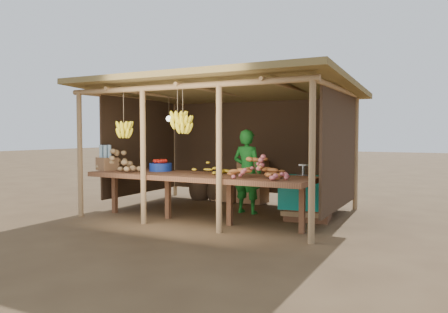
% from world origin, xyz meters
% --- Properties ---
extents(ground, '(60.00, 60.00, 0.00)m').
position_xyz_m(ground, '(0.00, 0.00, 0.00)').
color(ground, brown).
rests_on(ground, ground).
extents(stall_structure, '(4.70, 3.50, 2.43)m').
position_xyz_m(stall_structure, '(-0.07, 0.00, 1.91)').
color(stall_structure, '#A47E54').
rests_on(stall_structure, ground).
extents(counter, '(3.90, 1.05, 0.80)m').
position_xyz_m(counter, '(0.00, -0.95, 0.74)').
color(counter, brown).
rests_on(counter, ground).
extents(potato_heap, '(1.14, 0.89, 0.37)m').
position_xyz_m(potato_heap, '(-1.65, -1.04, 0.98)').
color(potato_heap, '#A78456').
rests_on(potato_heap, counter).
extents(sweet_potato_heap, '(0.98, 0.73, 0.35)m').
position_xyz_m(sweet_potato_heap, '(1.05, -1.00, 0.98)').
color(sweet_potato_heap, '#B9692F').
rests_on(sweet_potato_heap, counter).
extents(onion_heap, '(0.94, 0.77, 0.36)m').
position_xyz_m(onion_heap, '(1.28, -1.23, 0.98)').
color(onion_heap, '#BB5B5D').
rests_on(onion_heap, counter).
extents(banana_pile, '(0.60, 0.37, 0.35)m').
position_xyz_m(banana_pile, '(0.05, -0.77, 0.97)').
color(banana_pile, yellow).
rests_on(banana_pile, counter).
extents(tomato_basin, '(0.41, 0.41, 0.21)m').
position_xyz_m(tomato_basin, '(-0.91, -0.73, 0.89)').
color(tomato_basin, navy).
rests_on(tomato_basin, counter).
extents(bottle_box, '(0.45, 0.41, 0.47)m').
position_xyz_m(bottle_box, '(-1.90, -1.03, 0.98)').
color(bottle_box, brown).
rests_on(bottle_box, counter).
extents(vendor, '(0.60, 0.42, 1.55)m').
position_xyz_m(vendor, '(0.40, 0.15, 0.78)').
color(vendor, '#1A7623').
rests_on(vendor, ground).
extents(tarp_crate, '(0.89, 0.80, 0.97)m').
position_xyz_m(tarp_crate, '(1.58, 0.07, 0.40)').
color(tarp_crate, brown).
rests_on(tarp_crate, ground).
extents(carton_stack, '(1.18, 0.46, 0.88)m').
position_xyz_m(carton_stack, '(-0.14, 1.20, 0.39)').
color(carton_stack, brown).
rests_on(carton_stack, ground).
extents(burlap_sacks, '(0.95, 0.50, 0.67)m').
position_xyz_m(burlap_sacks, '(-1.00, 1.20, 0.29)').
color(burlap_sacks, '#412E1E').
rests_on(burlap_sacks, ground).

